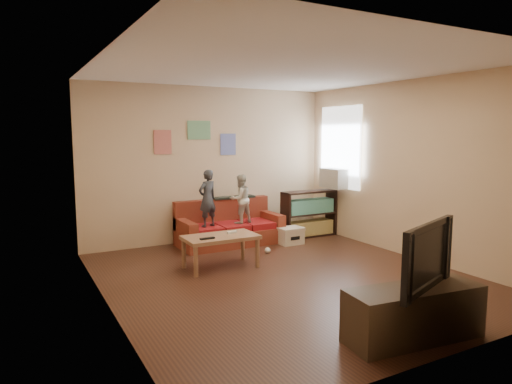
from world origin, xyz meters
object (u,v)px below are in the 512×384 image
tv_stand (414,313)px  coffee_table (221,240)px  sofa (229,229)px  child_b (240,199)px  bookshelf (309,216)px  child_a (208,198)px  file_box (290,236)px  television (417,255)px

tv_stand → coffee_table: bearing=108.7°
sofa → child_b: (0.15, -0.16, 0.53)m
coffee_table → bookshelf: 2.50m
child_b → coffee_table: child_b is taller
sofa → coffee_table: size_ratio=1.71×
child_a → file_box: child_a is taller
child_a → television: 4.03m
tv_stand → file_box: bearing=81.2°
sofa → child_b: 0.57m
bookshelf → file_box: bearing=-150.9°
child_b → television: size_ratio=0.78×
sofa → child_a: bearing=-160.4°
child_a → child_b: child_a is taller
coffee_table → television: (0.63, -2.93, 0.40)m
tv_stand → television: bearing=0.0°
sofa → coffee_table: 1.44m
sofa → coffee_table: (-0.71, -1.25, 0.14)m
child_b → file_box: size_ratio=1.99×
sofa → file_box: 1.07m
tv_stand → sofa: bearing=95.5°
bookshelf → child_a: bearing=179.2°
coffee_table → bookshelf: bearing=25.1°
child_a → bookshelf: bearing=161.2°
child_b → tv_stand: size_ratio=0.63×
child_b → file_box: 1.07m
child_a → tv_stand: bearing=77.3°
child_b → sofa: bearing=-56.5°
child_a → tv_stand: child_a is taller
child_a → bookshelf: (2.00, -0.03, -0.46)m
television → coffee_table: bearing=81.3°
child_a → bookshelf: child_a is taller
tv_stand → child_a: bearing=101.8°
coffee_table → television: television is taller
tv_stand → child_b: bearing=93.3°
sofa → television: (-0.08, -4.18, 0.54)m
child_b → tv_stand: child_b is taller
sofa → file_box: size_ratio=4.22×
bookshelf → tv_stand: 4.31m
sofa → television: 4.21m
coffee_table → television: 3.02m
child_b → television: child_b is taller
sofa → bookshelf: 1.57m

